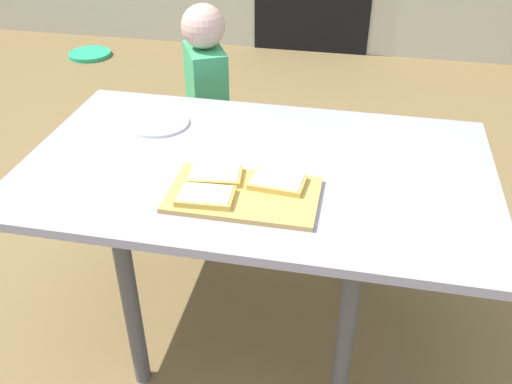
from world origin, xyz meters
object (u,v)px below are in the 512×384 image
(dining_table, at_px, (256,184))
(child_left, at_px, (207,102))
(cutting_board, at_px, (243,195))
(pizza_slice_far_right, at_px, (277,182))
(plate_white_left, at_px, (158,123))
(pizza_slice_near_left, at_px, (206,196))
(pizza_slice_far_left, at_px, (215,175))
(garden_hose_coil, at_px, (90,54))

(dining_table, height_order, child_left, child_left)
(cutting_board, bearing_deg, child_left, 112.26)
(pizza_slice_far_right, relative_size, plate_white_left, 0.76)
(pizza_slice_far_right, distance_m, child_left, 0.91)
(plate_white_left, distance_m, child_left, 0.49)
(child_left, bearing_deg, cutting_board, -67.74)
(dining_table, xyz_separation_m, pizza_slice_near_left, (-0.09, -0.23, 0.10))
(pizza_slice_far_right, bearing_deg, dining_table, 124.86)
(pizza_slice_far_left, bearing_deg, child_left, 107.74)
(dining_table, relative_size, plate_white_left, 6.76)
(pizza_slice_near_left, distance_m, pizza_slice_far_left, 0.11)
(garden_hose_coil, bearing_deg, plate_white_left, -57.41)
(dining_table, distance_m, plate_white_left, 0.44)
(dining_table, distance_m, garden_hose_coil, 3.14)
(pizza_slice_far_left, xyz_separation_m, child_left, (-0.25, 0.79, -0.15))
(cutting_board, xyz_separation_m, plate_white_left, (-0.38, 0.38, -0.00))
(child_left, bearing_deg, pizza_slice_near_left, -74.13)
(dining_table, bearing_deg, child_left, 117.69)
(garden_hose_coil, bearing_deg, pizza_slice_far_left, -56.11)
(cutting_board, distance_m, child_left, 0.92)
(pizza_slice_far_right, height_order, child_left, child_left)
(pizza_slice_near_left, relative_size, plate_white_left, 0.75)
(dining_table, bearing_deg, cutting_board, -90.86)
(dining_table, distance_m, pizza_slice_near_left, 0.27)
(pizza_slice_near_left, relative_size, child_left, 0.16)
(child_left, xyz_separation_m, garden_hose_coil, (-1.49, 1.81, -0.54))
(cutting_board, height_order, pizza_slice_far_right, pizza_slice_far_right)
(pizza_slice_far_right, relative_size, child_left, 0.17)
(dining_table, relative_size, cutting_board, 3.43)
(pizza_slice_far_right, height_order, plate_white_left, pizza_slice_far_right)
(child_left, bearing_deg, dining_table, -62.31)
(pizza_slice_near_left, height_order, pizza_slice_far_left, same)
(cutting_board, xyz_separation_m, pizza_slice_far_right, (0.09, 0.06, 0.02))
(pizza_slice_far_left, height_order, pizza_slice_far_right, same)
(cutting_board, bearing_deg, plate_white_left, 135.40)
(cutting_board, bearing_deg, dining_table, 89.14)
(plate_white_left, bearing_deg, dining_table, -26.98)
(cutting_board, distance_m, plate_white_left, 0.54)
(cutting_board, relative_size, pizza_slice_far_right, 2.59)
(pizza_slice_far_right, bearing_deg, child_left, 118.87)
(dining_table, xyz_separation_m, cutting_board, (-0.00, -0.18, 0.08))
(plate_white_left, relative_size, garden_hose_coil, 0.65)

